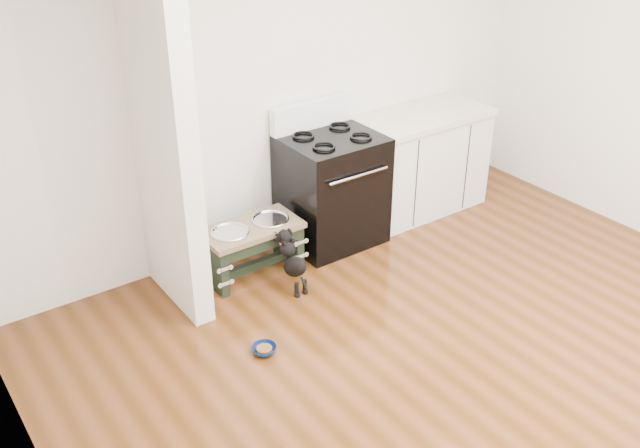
{
  "coord_description": "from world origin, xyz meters",
  "views": [
    {
      "loc": [
        -2.87,
        -2.08,
        3.03
      ],
      "look_at": [
        -0.21,
        1.67,
        0.5
      ],
      "focal_mm": 40.0,
      "sensor_mm": 36.0,
      "label": 1
    }
  ],
  "objects": [
    {
      "name": "floor_bowl",
      "position": [
        -1.01,
        1.18,
        0.03
      ],
      "size": [
        0.19,
        0.19,
        0.05
      ],
      "rotation": [
        0.0,
        0.0,
        0.19
      ],
      "color": "navy",
      "rests_on": "ground"
    },
    {
      "name": "ground",
      "position": [
        0.0,
        0.0,
        0.0
      ],
      "size": [
        5.0,
        5.0,
        0.0
      ],
      "primitive_type": "plane",
      "color": "#45260C",
      "rests_on": "ground"
    },
    {
      "name": "room_shell",
      "position": [
        0.0,
        0.0,
        1.62
      ],
      "size": [
        5.0,
        5.0,
        5.0
      ],
      "color": "silver",
      "rests_on": "ground"
    },
    {
      "name": "partition_wall",
      "position": [
        -1.18,
        2.1,
        1.35
      ],
      "size": [
        0.15,
        0.8,
        2.7
      ],
      "primitive_type": "cube",
      "color": "silver",
      "rests_on": "ground"
    },
    {
      "name": "dog_feeder",
      "position": [
        -0.57,
        2.07,
        0.3
      ],
      "size": [
        0.76,
        0.41,
        0.43
      ],
      "color": "black",
      "rests_on": "ground"
    },
    {
      "name": "puppy",
      "position": [
        -0.43,
        1.72,
        0.25
      ],
      "size": [
        0.13,
        0.39,
        0.46
      ],
      "color": "black",
      "rests_on": "ground"
    },
    {
      "name": "oven_range",
      "position": [
        0.25,
        2.16,
        0.48
      ],
      "size": [
        0.76,
        0.69,
        1.14
      ],
      "color": "black",
      "rests_on": "ground"
    },
    {
      "name": "cabinet_run",
      "position": [
        1.23,
        2.18,
        0.45
      ],
      "size": [
        1.24,
        0.64,
        0.91
      ],
      "color": "silver",
      "rests_on": "ground"
    }
  ]
}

